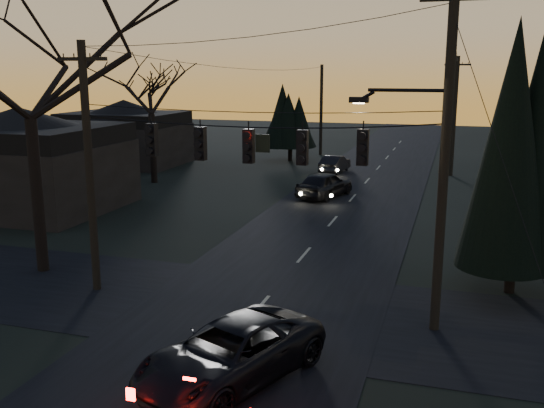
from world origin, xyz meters
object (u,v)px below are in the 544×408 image
(utility_pole_right, at_px, (434,329))
(sedan_oncoming_b, at_px, (335,164))
(sedan_oncoming_a, at_px, (325,185))
(utility_pole_left, at_px, (97,289))
(bare_tree_left, at_px, (25,53))
(evergreen_right, at_px, (521,156))
(utility_pole_far_l, at_px, (320,155))
(utility_pole_far_r, at_px, (450,176))
(suv_near, at_px, (231,353))

(utility_pole_right, xyz_separation_m, sedan_oncoming_b, (-8.37, 26.91, 0.63))
(sedan_oncoming_a, bearing_deg, utility_pole_right, 128.53)
(utility_pole_left, xyz_separation_m, sedan_oncoming_b, (3.13, 26.91, 0.63))
(utility_pole_left, distance_m, sedan_oncoming_a, 18.28)
(bare_tree_left, bearing_deg, evergreen_right, 9.26)
(utility_pole_far_l, xyz_separation_m, sedan_oncoming_b, (3.13, -9.09, 0.63))
(utility_pole_left, relative_size, utility_pole_far_r, 1.00)
(utility_pole_left, xyz_separation_m, evergreen_right, (13.86, 3.95, 4.76))
(utility_pole_far_r, xyz_separation_m, evergreen_right, (2.36, -24.05, 4.76))
(bare_tree_left, bearing_deg, sedan_oncoming_b, 76.32)
(utility_pole_far_l, height_order, evergreen_right, evergreen_right)
(utility_pole_left, xyz_separation_m, suv_near, (6.80, -4.61, 0.73))
(utility_pole_far_r, relative_size, evergreen_right, 1.02)
(evergreen_right, bearing_deg, utility_pole_left, -164.09)
(utility_pole_far_l, bearing_deg, utility_pole_right, -72.28)
(suv_near, bearing_deg, bare_tree_left, 172.57)
(bare_tree_left, distance_m, suv_near, 13.67)
(utility_pole_right, distance_m, bare_tree_left, 16.78)
(utility_pole_far_r, distance_m, sedan_oncoming_a, 12.54)
(utility_pole_far_l, bearing_deg, sedan_oncoming_a, -76.68)
(utility_pole_right, relative_size, utility_pole_far_r, 1.18)
(evergreen_right, bearing_deg, utility_pole_far_l, 113.39)
(utility_pole_far_l, height_order, sedan_oncoming_b, utility_pole_far_l)
(utility_pole_right, xyz_separation_m, utility_pole_left, (-11.50, 0.00, 0.00))
(bare_tree_left, bearing_deg, utility_pole_right, -4.61)
(utility_pole_far_l, bearing_deg, evergreen_right, -66.61)
(utility_pole_left, height_order, bare_tree_left, bare_tree_left)
(utility_pole_right, xyz_separation_m, evergreen_right, (2.36, 3.95, 4.76))
(sedan_oncoming_a, bearing_deg, suv_near, 112.84)
(utility_pole_far_l, xyz_separation_m, sedan_oncoming_a, (4.32, -18.25, 0.79))
(bare_tree_left, xyz_separation_m, sedan_oncoming_b, (6.26, 25.73, -7.49))
(sedan_oncoming_b, bearing_deg, bare_tree_left, 83.16)
(bare_tree_left, bearing_deg, utility_pole_far_l, 84.86)
(utility_pole_far_r, bearing_deg, suv_near, -98.20)
(evergreen_right, bearing_deg, utility_pole_far_r, 95.60)
(utility_pole_left, height_order, evergreen_right, evergreen_right)
(utility_pole_left, bearing_deg, utility_pole_right, 0.00)
(suv_near, bearing_deg, sedan_oncoming_b, 119.44)
(suv_near, relative_size, sedan_oncoming_b, 1.36)
(utility_pole_left, relative_size, utility_pole_far_l, 1.06)
(bare_tree_left, bearing_deg, utility_pole_left, -20.61)
(utility_pole_far_r, bearing_deg, evergreen_right, -84.40)
(bare_tree_left, distance_m, sedan_oncoming_b, 27.52)
(utility_pole_right, distance_m, utility_pole_far_r, 28.00)
(utility_pole_far_r, height_order, sedan_oncoming_a, utility_pole_far_r)
(utility_pole_far_l, bearing_deg, utility_pole_far_r, -34.82)
(utility_pole_far_l, relative_size, suv_near, 1.52)
(suv_near, distance_m, sedan_oncoming_a, 22.49)
(utility_pole_left, bearing_deg, utility_pole_far_l, 90.00)
(utility_pole_right, distance_m, evergreen_right, 6.62)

